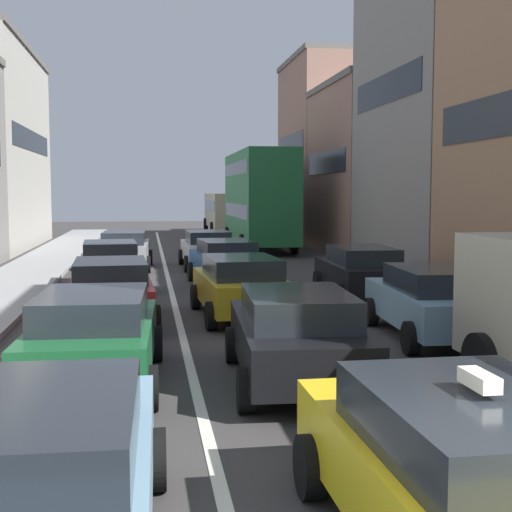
# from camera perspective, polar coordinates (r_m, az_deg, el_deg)

# --- Properties ---
(sidewalk_left) EXTENTS (2.60, 64.00, 0.14)m
(sidewalk_left) POSITION_cam_1_polar(r_m,az_deg,el_deg) (24.27, -18.85, -2.13)
(sidewalk_left) COLOR gray
(sidewalk_left) RESTS_ON ground
(lane_stripe_left) EXTENTS (0.16, 60.00, 0.01)m
(lane_stripe_left) POSITION_cam_1_polar(r_m,az_deg,el_deg) (23.90, -6.96, -2.15)
(lane_stripe_left) COLOR silver
(lane_stripe_left) RESTS_ON ground
(lane_stripe_right) EXTENTS (0.16, 60.00, 0.01)m
(lane_stripe_right) POSITION_cam_1_polar(r_m,az_deg,el_deg) (24.24, 1.10, -2.01)
(lane_stripe_right) COLOR silver
(lane_stripe_right) RESTS_ON ground
(building_row_right) EXTENTS (7.20, 43.90, 13.72)m
(building_row_right) POSITION_cam_1_polar(r_m,az_deg,el_deg) (27.78, 17.93, 10.47)
(building_row_right) COLOR #936B5B
(building_row_right) RESTS_ON ground
(taxi_centre_lane_front) EXTENTS (2.10, 4.32, 1.66)m
(taxi_centre_lane_front) POSITION_cam_1_polar(r_m,az_deg,el_deg) (6.17, 16.58, -16.35)
(taxi_centre_lane_front) COLOR yellow
(taxi_centre_lane_front) RESTS_ON ground
(sedan_left_lane_front) EXTENTS (2.12, 4.33, 1.49)m
(sedan_left_lane_front) POSITION_cam_1_polar(r_m,az_deg,el_deg) (6.10, -17.23, -16.63)
(sedan_left_lane_front) COLOR #759EB7
(sedan_left_lane_front) RESTS_ON ground
(sedan_centre_lane_second) EXTENTS (2.26, 4.39, 1.49)m
(sedan_centre_lane_second) POSITION_cam_1_polar(r_m,az_deg,el_deg) (11.32, 3.24, -6.26)
(sedan_centre_lane_second) COLOR black
(sedan_centre_lane_second) RESTS_ON ground
(wagon_left_lane_second) EXTENTS (2.20, 4.37, 1.49)m
(wagon_left_lane_second) POSITION_cam_1_polar(r_m,az_deg,el_deg) (11.49, -12.84, -6.21)
(wagon_left_lane_second) COLOR #19592D
(wagon_left_lane_second) RESTS_ON ground
(hatchback_centre_lane_third) EXTENTS (2.24, 4.38, 1.49)m
(hatchback_centre_lane_third) POSITION_cam_1_polar(r_m,az_deg,el_deg) (17.14, -1.22, -2.34)
(hatchback_centre_lane_third) COLOR #B29319
(hatchback_centre_lane_third) RESTS_ON ground
(sedan_left_lane_third) EXTENTS (2.23, 4.38, 1.49)m
(sedan_left_lane_third) POSITION_cam_1_polar(r_m,az_deg,el_deg) (16.64, -11.53, -2.67)
(sedan_left_lane_third) COLOR #A51E1E
(sedan_left_lane_third) RESTS_ON ground
(coupe_centre_lane_fourth) EXTENTS (2.29, 4.41, 1.49)m
(coupe_centre_lane_fourth) POSITION_cam_1_polar(r_m,az_deg,el_deg) (22.95, -2.44, -0.43)
(coupe_centre_lane_fourth) COLOR #194C8C
(coupe_centre_lane_fourth) RESTS_ON ground
(sedan_left_lane_fourth) EXTENTS (2.28, 4.40, 1.49)m
(sedan_left_lane_fourth) POSITION_cam_1_polar(r_m,az_deg,el_deg) (22.77, -11.58, -0.58)
(sedan_left_lane_fourth) COLOR beige
(sedan_left_lane_fourth) RESTS_ON ground
(sedan_centre_lane_fifth) EXTENTS (2.16, 4.35, 1.49)m
(sedan_centre_lane_fifth) POSITION_cam_1_polar(r_m,az_deg,el_deg) (28.37, -3.91, 0.64)
(sedan_centre_lane_fifth) COLOR silver
(sedan_centre_lane_fifth) RESTS_ON ground
(sedan_left_lane_fifth) EXTENTS (2.18, 4.36, 1.49)m
(sedan_left_lane_fifth) POSITION_cam_1_polar(r_m,az_deg,el_deg) (28.34, -10.46, 0.56)
(sedan_left_lane_fifth) COLOR gray
(sedan_left_lane_fifth) RESTS_ON ground
(sedan_right_lane_behind_truck) EXTENTS (2.28, 4.40, 1.49)m
(sedan_right_lane_behind_truck) POSITION_cam_1_polar(r_m,az_deg,el_deg) (15.17, 14.04, -3.48)
(sedan_right_lane_behind_truck) COLOR #759EB7
(sedan_right_lane_behind_truck) RESTS_ON ground
(wagon_right_lane_far) EXTENTS (2.17, 4.36, 1.49)m
(wagon_right_lane_far) POSITION_cam_1_polar(r_m,az_deg,el_deg) (20.37, 8.42, -1.20)
(wagon_right_lane_far) COLOR black
(wagon_right_lane_far) RESTS_ON ground
(bus_mid_queue_primary) EXTENTS (2.87, 10.52, 5.06)m
(bus_mid_queue_primary) POSITION_cam_1_polar(r_m,az_deg,el_deg) (37.42, 0.25, 4.86)
(bus_mid_queue_primary) COLOR #1E6033
(bus_mid_queue_primary) RESTS_ON ground
(bus_far_queue_secondary) EXTENTS (2.93, 10.54, 2.90)m
(bus_far_queue_secondary) POSITION_cam_1_polar(r_m,az_deg,el_deg) (51.26, -2.36, 3.75)
(bus_far_queue_secondary) COLOR #BFB793
(bus_far_queue_secondary) RESTS_ON ground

